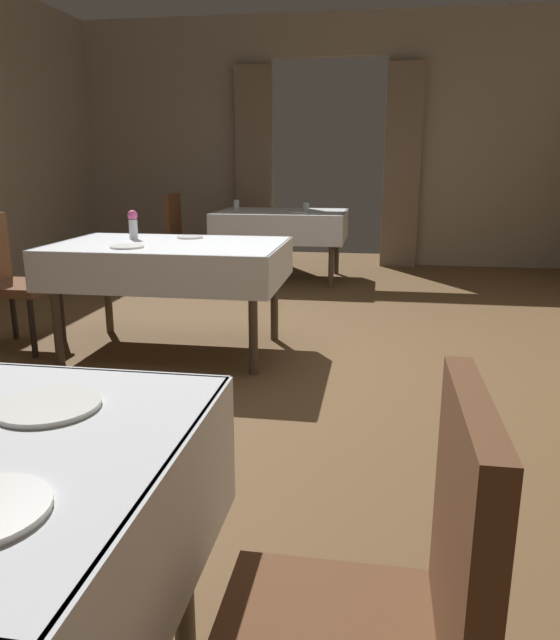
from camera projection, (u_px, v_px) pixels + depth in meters
ground at (268, 365)px, 3.91m from camera, size 10.08×10.08×0.00m
wall_back at (328, 142)px, 7.52m from camera, size 6.40×0.27×3.00m
dining_table_mid at (170, 256)px, 4.03m from camera, size 1.52×0.99×0.75m
dining_table_far at (282, 220)px, 6.63m from camera, size 1.41×1.04×0.75m
chair_near_right at (384, 622)px, 1.03m from camera, size 0.44×0.44×0.93m
chair_mid_left at (7, 276)px, 4.15m from camera, size 0.44×0.44×0.93m
chair_far_left at (184, 232)px, 6.73m from camera, size 0.44×0.44×0.93m
plate_near_a at (48, 405)px, 1.33m from camera, size 0.23×0.23×0.01m
flower_vase_mid at (133, 223)px, 4.20m from camera, size 0.07×0.07×0.20m
plate_mid_b at (127, 247)px, 3.80m from camera, size 0.21×0.21×0.01m
plate_mid_c at (190, 237)px, 4.28m from camera, size 0.19×0.19×0.01m
plate_far_a at (298, 212)px, 6.41m from camera, size 0.20×0.20×0.01m
glass_far_b at (236, 205)px, 6.76m from camera, size 0.07×0.07×0.11m
glass_far_c at (306, 206)px, 6.71m from camera, size 0.07×0.07×0.08m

